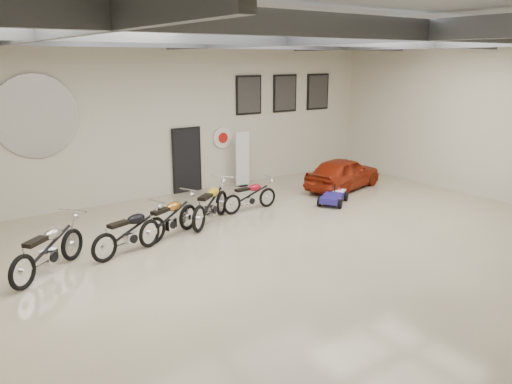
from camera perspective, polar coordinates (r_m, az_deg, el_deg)
floor at (r=11.88m, az=3.33°, el=-6.37°), size 16.00×12.00×0.01m
ceiling at (r=11.09m, az=3.74°, el=18.47°), size 16.00×12.00×0.01m
back_wall at (r=16.31m, az=-9.78°, el=8.36°), size 16.00×0.02×5.00m
right_wall at (r=17.31m, az=25.00°, el=7.56°), size 0.02×12.00×5.00m
ceiling_beams at (r=11.08m, az=3.71°, el=17.18°), size 15.80×11.80×0.32m
door at (r=16.70m, az=-7.94°, el=3.54°), size 0.92×0.08×2.10m
logo_plaque at (r=14.98m, az=-23.83°, el=7.90°), size 2.30×0.06×1.16m
poster_left at (r=17.70m, az=-0.84°, el=11.02°), size 1.05×0.08×1.35m
poster_mid at (r=18.64m, az=3.32°, el=11.20°), size 1.05×0.08×1.35m
poster_right at (r=19.66m, az=7.07°, el=11.31°), size 1.05×0.08×1.35m
oil_sign at (r=17.25m, az=-3.85°, el=6.21°), size 0.72×0.10×0.72m
banner_stand at (r=17.28m, az=-1.55°, el=3.73°), size 0.53×0.24×1.90m
motorcycle_silver at (r=11.14m, az=-22.69°, el=-5.89°), size 2.14×1.92×1.14m
motorcycle_black at (r=11.76m, az=-14.19°, el=-4.28°), size 2.15×1.23×1.07m
motorcycle_gold at (r=12.51m, az=-9.88°, el=-2.83°), size 2.16×1.45×1.08m
motorcycle_yellow at (r=13.48m, az=-5.22°, el=-1.24°), size 2.16×1.86×1.14m
motorcycle_red at (r=14.55m, az=-0.67°, el=-0.35°), size 1.83×0.61×0.94m
go_kart at (r=15.63m, az=8.92°, el=-0.15°), size 1.72×1.48×0.58m
vintage_car at (r=17.25m, az=9.94°, el=2.14°), size 2.07×3.47×1.11m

